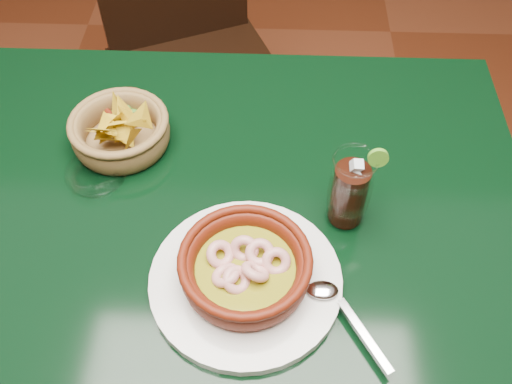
{
  "coord_description": "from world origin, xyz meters",
  "views": [
    {
      "loc": [
        0.16,
        -0.57,
        1.5
      ],
      "look_at": [
        0.14,
        -0.02,
        0.81
      ],
      "focal_mm": 40.0,
      "sensor_mm": 36.0,
      "label": 1
    }
  ],
  "objects_px": {
    "dining_chair": "(192,52)",
    "cola_drink": "(350,190)",
    "dining_table": "(179,236)",
    "chip_basket": "(120,131)",
    "shrimp_plate": "(246,271)"
  },
  "relations": [
    {
      "from": "dining_chair",
      "to": "cola_drink",
      "type": "bearing_deg",
      "value": -64.16
    },
    {
      "from": "dining_chair",
      "to": "dining_table",
      "type": "bearing_deg",
      "value": -84.64
    },
    {
      "from": "dining_table",
      "to": "cola_drink",
      "type": "xyz_separation_m",
      "value": [
        0.28,
        -0.02,
        0.17
      ]
    },
    {
      "from": "dining_table",
      "to": "shrimp_plate",
      "type": "relative_size",
      "value": 3.48
    },
    {
      "from": "shrimp_plate",
      "to": "cola_drink",
      "type": "xyz_separation_m",
      "value": [
        0.15,
        0.13,
        0.03
      ]
    },
    {
      "from": "cola_drink",
      "to": "dining_table",
      "type": "bearing_deg",
      "value": 176.35
    },
    {
      "from": "dining_table",
      "to": "cola_drink",
      "type": "relative_size",
      "value": 7.53
    },
    {
      "from": "shrimp_plate",
      "to": "chip_basket",
      "type": "height_order",
      "value": "chip_basket"
    },
    {
      "from": "cola_drink",
      "to": "chip_basket",
      "type": "bearing_deg",
      "value": 158.99
    },
    {
      "from": "dining_table",
      "to": "chip_basket",
      "type": "xyz_separation_m",
      "value": [
        -0.11,
        0.13,
        0.13
      ]
    },
    {
      "from": "shrimp_plate",
      "to": "chip_basket",
      "type": "xyz_separation_m",
      "value": [
        -0.24,
        0.28,
        -0.0
      ]
    },
    {
      "from": "chip_basket",
      "to": "cola_drink",
      "type": "height_order",
      "value": "cola_drink"
    },
    {
      "from": "dining_table",
      "to": "chip_basket",
      "type": "relative_size",
      "value": 5.77
    },
    {
      "from": "dining_chair",
      "to": "shrimp_plate",
      "type": "relative_size",
      "value": 2.73
    },
    {
      "from": "dining_table",
      "to": "cola_drink",
      "type": "distance_m",
      "value": 0.33
    }
  ]
}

